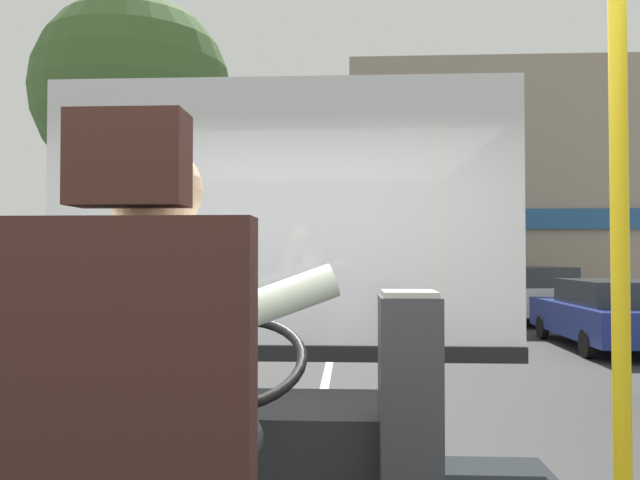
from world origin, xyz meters
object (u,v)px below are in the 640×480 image
(steering_console, at_px, (249,447))
(parked_car_blue, at_px, (613,313))
(parked_car_white, at_px, (532,293))
(fare_box, at_px, (409,412))
(bus_driver, at_px, (162,383))
(handrail_pole, at_px, (620,249))

(steering_console, xyz_separation_m, parked_car_blue, (5.42, 9.68, -0.30))
(parked_car_white, bearing_deg, fare_box, -107.42)
(steering_console, xyz_separation_m, fare_box, (0.63, -0.27, 0.22))
(parked_car_white, bearing_deg, steering_console, -109.94)
(parked_car_blue, bearing_deg, parked_car_white, 91.16)
(steering_console, relative_size, parked_car_blue, 0.27)
(bus_driver, bearing_deg, parked_car_white, 71.47)
(bus_driver, distance_m, fare_box, 1.16)
(fare_box, height_order, parked_car_blue, fare_box)
(handrail_pole, distance_m, parked_car_blue, 11.59)
(parked_car_blue, height_order, parked_car_white, parked_car_white)
(fare_box, bearing_deg, steering_console, 156.55)
(handrail_pole, bearing_deg, fare_box, 121.64)
(handrail_pole, relative_size, parked_car_blue, 0.51)
(steering_console, distance_m, parked_car_white, 15.61)
(steering_console, height_order, fare_box, fare_box)
(handrail_pole, bearing_deg, bus_driver, -169.73)
(steering_console, xyz_separation_m, parked_car_white, (5.32, 14.67, -0.22))
(steering_console, xyz_separation_m, handrail_pole, (1.08, -1.01, 0.81))
(handrail_pole, height_order, fare_box, handrail_pole)
(handrail_pole, xyz_separation_m, parked_car_blue, (4.34, 10.69, -1.11))
(bus_driver, relative_size, handrail_pole, 0.40)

